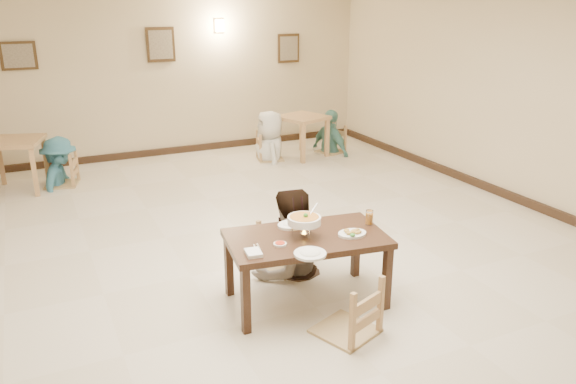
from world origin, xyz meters
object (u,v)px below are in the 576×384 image
chair_near (347,280)px  curry_warmer (304,220)px  drink_glass (369,218)px  bg_chair_lr (58,154)px  bg_diner_d (331,110)px  bg_table_right (303,123)px  bg_diner_b (56,137)px  bg_diner_c (270,111)px  chair_far (285,225)px  main_table (306,244)px  bg_chair_rr (331,128)px  bg_table_left (14,149)px  main_diner (289,190)px  bg_chair_rl (270,134)px

chair_near → curry_warmer: bearing=-101.5°
chair_near → drink_glass: 0.90m
bg_chair_lr → bg_diner_d: bg_diner_d is taller
bg_table_right → bg_diner_b: size_ratio=0.63×
drink_glass → bg_diner_d: 5.29m
bg_table_right → bg_chair_lr: size_ratio=0.98×
bg_diner_c → chair_far: bearing=-10.5°
bg_table_right → bg_chair_lr: 4.17m
curry_warmer → bg_diner_d: bearing=58.0°
main_table → bg_chair_lr: (-1.83, 4.82, -0.11)m
main_table → curry_warmer: 0.24m
bg_chair_rr → bg_diner_c: bg_diner_c is taller
chair_near → bg_chair_rr: chair_near is taller
bg_table_left → bg_chair_rr: bearing=-0.8°
curry_warmer → bg_table_left: bearing=116.3°
drink_glass → bg_diner_b: size_ratio=0.09×
chair_near → bg_diner_d: 6.12m
bg_chair_rr → bg_table_right: bearing=-106.7°
bg_chair_lr → curry_warmer: bearing=37.1°
main_diner → bg_diner_b: size_ratio=1.20×
drink_glass → curry_warmer: bearing=-179.8°
main_table → bg_table_right: bearing=71.5°
curry_warmer → bg_diner_b: size_ratio=0.23×
bg_table_left → bg_diner_c: bearing=-0.7°
drink_glass → bg_table_right: (1.66, 4.73, -0.13)m
bg_diner_c → bg_chair_rl: bearing=-169.1°
bg_chair_lr → bg_chair_rl: 3.55m
chair_far → bg_chair_rr: chair_far is taller
main_table → main_diner: size_ratio=0.85×
bg_diner_c → main_diner: bearing=-10.1°
chair_far → bg_table_left: size_ratio=1.01×
chair_far → bg_table_right: size_ratio=1.02×
chair_near → bg_chair_lr: size_ratio=1.03×
chair_far → curry_warmer: bearing=-121.5°
main_table → drink_glass: bearing=7.0°
chair_near → chair_far: bearing=-113.8°
main_table → curry_warmer: curry_warmer is taller
main_diner → bg_diner_d: (2.83, 4.10, -0.10)m
chair_near → bg_table_right: (2.27, 5.34, 0.11)m
drink_glass → bg_diner_c: bearing=77.8°
bg_table_right → drink_glass: bearing=-109.3°
bg_table_right → bg_chair_rl: 0.64m
bg_chair_rr → drink_glass: bearing=-46.3°
bg_chair_rl → bg_diner_d: bearing=-77.8°
chair_far → bg_chair_lr: bearing=96.6°
bg_chair_lr → bg_diner_c: size_ratio=0.56×
chair_far → bg_chair_rr: 4.90m
main_table → main_diner: bearing=86.7°
bg_table_right → bg_diner_d: 0.65m
chair_near → drink_glass: bearing=-155.8°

